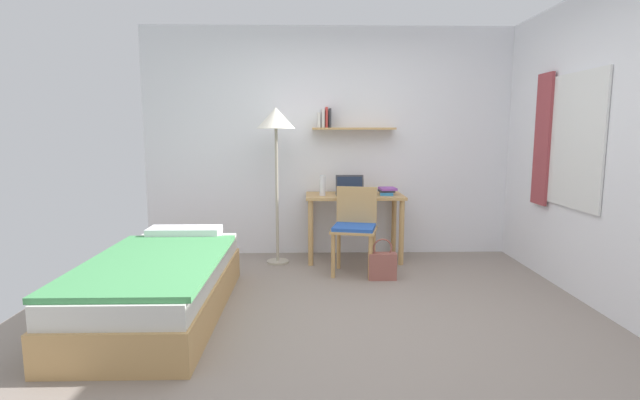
{
  "coord_description": "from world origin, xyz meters",
  "views": [
    {
      "loc": [
        -0.31,
        -3.52,
        1.43
      ],
      "look_at": [
        -0.22,
        0.51,
        0.85
      ],
      "focal_mm": 26.76,
      "sensor_mm": 36.0,
      "label": 1
    }
  ],
  "objects_px": {
    "desk_chair": "(355,225)",
    "standing_lamp": "(276,126)",
    "laptop": "(350,190)",
    "book_stack": "(387,191)",
    "bed": "(160,285)",
    "water_bottle": "(323,186)",
    "desk": "(354,207)",
    "handbag": "(382,265)"
  },
  "relations": [
    {
      "from": "laptop",
      "to": "water_bottle",
      "type": "distance_m",
      "value": 0.32
    },
    {
      "from": "handbag",
      "to": "laptop",
      "type": "bearing_deg",
      "value": 108.87
    },
    {
      "from": "desk",
      "to": "handbag",
      "type": "distance_m",
      "value": 0.9
    },
    {
      "from": "water_bottle",
      "to": "handbag",
      "type": "relative_size",
      "value": 0.54
    },
    {
      "from": "desk_chair",
      "to": "standing_lamp",
      "type": "relative_size",
      "value": 0.52
    },
    {
      "from": "desk",
      "to": "handbag",
      "type": "xyz_separation_m",
      "value": [
        0.21,
        -0.74,
        -0.46
      ]
    },
    {
      "from": "standing_lamp",
      "to": "laptop",
      "type": "height_order",
      "value": "standing_lamp"
    },
    {
      "from": "desk_chair",
      "to": "standing_lamp",
      "type": "height_order",
      "value": "standing_lamp"
    },
    {
      "from": "water_bottle",
      "to": "book_stack",
      "type": "relative_size",
      "value": 0.87
    },
    {
      "from": "desk_chair",
      "to": "book_stack",
      "type": "distance_m",
      "value": 0.7
    },
    {
      "from": "bed",
      "to": "standing_lamp",
      "type": "relative_size",
      "value": 1.2
    },
    {
      "from": "desk_chair",
      "to": "water_bottle",
      "type": "relative_size",
      "value": 3.97
    },
    {
      "from": "bed",
      "to": "standing_lamp",
      "type": "height_order",
      "value": "standing_lamp"
    },
    {
      "from": "bed",
      "to": "handbag",
      "type": "bearing_deg",
      "value": 24.24
    },
    {
      "from": "desk_chair",
      "to": "handbag",
      "type": "xyz_separation_m",
      "value": [
        0.25,
        -0.24,
        -0.35
      ]
    },
    {
      "from": "bed",
      "to": "water_bottle",
      "type": "distance_m",
      "value": 2.09
    },
    {
      "from": "desk_chair",
      "to": "handbag",
      "type": "distance_m",
      "value": 0.49
    },
    {
      "from": "standing_lamp",
      "to": "book_stack",
      "type": "bearing_deg",
      "value": 5.38
    },
    {
      "from": "bed",
      "to": "standing_lamp",
      "type": "bearing_deg",
      "value": 60.68
    },
    {
      "from": "laptop",
      "to": "water_bottle",
      "type": "height_order",
      "value": "water_bottle"
    },
    {
      "from": "standing_lamp",
      "to": "water_bottle",
      "type": "distance_m",
      "value": 0.81
    },
    {
      "from": "standing_lamp",
      "to": "book_stack",
      "type": "xyz_separation_m",
      "value": [
        1.21,
        0.11,
        -0.71
      ]
    },
    {
      "from": "standing_lamp",
      "to": "laptop",
      "type": "distance_m",
      "value": 1.07
    },
    {
      "from": "bed",
      "to": "book_stack",
      "type": "height_order",
      "value": "book_stack"
    },
    {
      "from": "bed",
      "to": "book_stack",
      "type": "relative_size",
      "value": 8.01
    },
    {
      "from": "desk_chair",
      "to": "laptop",
      "type": "height_order",
      "value": "laptop"
    },
    {
      "from": "standing_lamp",
      "to": "laptop",
      "type": "relative_size",
      "value": 5.3
    },
    {
      "from": "standing_lamp",
      "to": "handbag",
      "type": "bearing_deg",
      "value": -30.33
    },
    {
      "from": "handbag",
      "to": "water_bottle",
      "type": "bearing_deg",
      "value": 130.39
    },
    {
      "from": "desk_chair",
      "to": "book_stack",
      "type": "height_order",
      "value": "desk_chair"
    },
    {
      "from": "standing_lamp",
      "to": "handbag",
      "type": "distance_m",
      "value": 1.82
    },
    {
      "from": "bed",
      "to": "book_stack",
      "type": "xyz_separation_m",
      "value": [
        2.03,
        1.58,
        0.54
      ]
    },
    {
      "from": "handbag",
      "to": "desk",
      "type": "bearing_deg",
      "value": 105.56
    },
    {
      "from": "desk",
      "to": "handbag",
      "type": "relative_size",
      "value": 2.63
    },
    {
      "from": "bed",
      "to": "laptop",
      "type": "height_order",
      "value": "laptop"
    },
    {
      "from": "bed",
      "to": "water_bottle",
      "type": "bearing_deg",
      "value": 48.9
    },
    {
      "from": "desk",
      "to": "laptop",
      "type": "height_order",
      "value": "laptop"
    },
    {
      "from": "desk",
      "to": "water_bottle",
      "type": "bearing_deg",
      "value": -167.37
    },
    {
      "from": "desk",
      "to": "book_stack",
      "type": "xyz_separation_m",
      "value": [
        0.36,
        -0.01,
        0.18
      ]
    },
    {
      "from": "desk_chair",
      "to": "laptop",
      "type": "bearing_deg",
      "value": 90.95
    },
    {
      "from": "standing_lamp",
      "to": "handbag",
      "type": "height_order",
      "value": "standing_lamp"
    },
    {
      "from": "desk",
      "to": "desk_chair",
      "type": "xyz_separation_m",
      "value": [
        -0.04,
        -0.51,
        -0.1
      ]
    }
  ]
}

